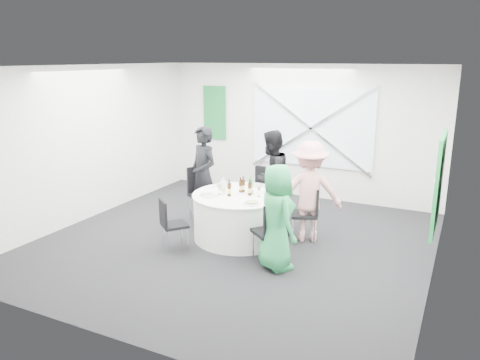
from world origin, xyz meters
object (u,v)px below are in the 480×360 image
at_px(person_woman_pink, 309,192).
at_px(clear_water_bottle, 224,187).
at_px(chair_front_left, 170,221).
at_px(person_woman_green, 277,217).
at_px(chair_back_right, 309,209).
at_px(chair_back, 263,189).
at_px(banquet_table, 240,216).
at_px(person_man_back_left, 203,175).
at_px(chair_front_right, 272,228).
at_px(chair_back_left, 201,189).
at_px(green_water_bottle, 251,187).
at_px(person_man_back, 271,176).

relative_size(person_woman_pink, clear_water_bottle, 5.90).
relative_size(chair_front_left, clear_water_bottle, 2.91).
bearing_deg(person_woman_green, chair_back_right, -54.90).
distance_m(chair_back, person_woman_pink, 1.27).
relative_size(banquet_table, chair_back_right, 1.72).
bearing_deg(chair_back, person_man_back_left, -149.28).
distance_m(chair_front_right, person_woman_pink, 1.16).
bearing_deg(person_woman_green, chair_back, -22.05).
bearing_deg(chair_back_left, chair_front_right, -95.94).
height_order(banquet_table, green_water_bottle, green_water_bottle).
xyz_separation_m(chair_back_right, person_man_back_left, (-2.01, 0.04, 0.35)).
xyz_separation_m(chair_back_left, green_water_bottle, (1.21, -0.43, 0.29)).
distance_m(chair_back_right, person_man_back_left, 2.04).
height_order(chair_back, person_woman_pink, person_woman_pink).
xyz_separation_m(chair_back, chair_front_right, (0.89, -1.73, -0.02)).
xyz_separation_m(green_water_bottle, clear_water_bottle, (-0.40, -0.20, -0.01)).
bearing_deg(person_man_back, clear_water_bottle, -11.58).
height_order(chair_back_right, person_man_back_left, person_man_back_left).
bearing_deg(chair_front_right, person_woman_green, 85.91).
xyz_separation_m(banquet_table, chair_front_right, (0.86, -0.70, 0.17)).
xyz_separation_m(banquet_table, chair_back_left, (-1.06, 0.53, 0.20)).
relative_size(chair_back_right, person_woman_green, 0.60).
relative_size(chair_back_left, person_woman_green, 0.65).
height_order(chair_back_right, clear_water_bottle, clear_water_bottle).
bearing_deg(banquet_table, person_man_back_left, 154.84).
height_order(chair_front_right, person_woman_pink, person_woman_pink).
height_order(chair_back, clear_water_bottle, clear_water_bottle).
xyz_separation_m(chair_front_left, green_water_bottle, (0.91, 1.02, 0.40)).
distance_m(chair_front_left, person_woman_pink, 2.27).
bearing_deg(person_woman_pink, clear_water_bottle, -0.04).
bearing_deg(person_man_back, green_water_bottle, 8.52).
height_order(chair_back_right, green_water_bottle, green_water_bottle).
height_order(chair_front_right, person_man_back_left, person_man_back_left).
bearing_deg(person_woman_pink, chair_front_left, 14.81).
xyz_separation_m(chair_back, person_man_back, (0.15, -0.01, 0.26)).
relative_size(banquet_table, chair_back_left, 1.58).
height_order(banquet_table, person_woman_pink, person_woman_pink).
height_order(chair_front_right, person_woman_green, person_woman_green).
bearing_deg(chair_back_left, chair_back, -37.19).
height_order(chair_back_right, chair_front_right, chair_front_right).
xyz_separation_m(chair_back_right, person_woman_green, (-0.09, -1.20, 0.23)).
xyz_separation_m(chair_front_right, person_woman_green, (0.10, -0.09, 0.21)).
distance_m(chair_front_left, person_man_back, 2.17).
bearing_deg(chair_back_left, person_woman_green, -96.54).
xyz_separation_m(chair_back_left, person_woman_green, (2.02, -1.32, 0.18)).
bearing_deg(chair_back, chair_front_left, -112.11).
bearing_deg(person_woman_green, person_man_back_left, 6.58).
bearing_deg(chair_front_right, person_man_back, -117.74).
distance_m(chair_front_right, person_man_back_left, 2.17).
bearing_deg(banquet_table, clear_water_bottle, -158.45).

